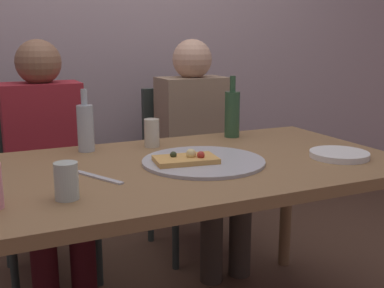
% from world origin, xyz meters
% --- Properties ---
extents(back_wall, '(6.00, 0.10, 2.60)m').
position_xyz_m(back_wall, '(0.00, 1.30, 1.30)').
color(back_wall, '#B29EA3').
rests_on(back_wall, ground_plane).
extents(dining_table, '(1.56, 0.88, 0.73)m').
position_xyz_m(dining_table, '(0.00, 0.00, 0.65)').
color(dining_table, olive).
rests_on(dining_table, ground_plane).
extents(pizza_tray, '(0.45, 0.45, 0.01)m').
position_xyz_m(pizza_tray, '(0.04, -0.03, 0.74)').
color(pizza_tray, '#ADADB2').
rests_on(pizza_tray, dining_table).
extents(pizza_slice_last, '(0.24, 0.16, 0.05)m').
position_xyz_m(pizza_slice_last, '(-0.03, -0.03, 0.75)').
color(pizza_slice_last, tan).
rests_on(pizza_slice_last, pizza_tray).
extents(wine_bottle, '(0.07, 0.07, 0.28)m').
position_xyz_m(wine_bottle, '(0.36, 0.34, 0.84)').
color(wine_bottle, '#2D5133').
rests_on(wine_bottle, dining_table).
extents(beer_bottle, '(0.07, 0.07, 0.25)m').
position_xyz_m(beer_bottle, '(-0.30, 0.34, 0.83)').
color(beer_bottle, '#B2BCC1').
rests_on(beer_bottle, dining_table).
extents(tumbler_near, '(0.07, 0.07, 0.11)m').
position_xyz_m(tumbler_near, '(-0.48, -0.22, 0.78)').
color(tumbler_near, '#B7C6BC').
rests_on(tumbler_near, dining_table).
extents(tumbler_far, '(0.06, 0.06, 0.12)m').
position_xyz_m(tumbler_far, '(-0.04, 0.30, 0.79)').
color(tumbler_far, beige).
rests_on(tumbler_far, dining_table).
extents(plate_stack, '(0.22, 0.22, 0.02)m').
position_xyz_m(plate_stack, '(0.54, -0.17, 0.74)').
color(plate_stack, white).
rests_on(plate_stack, dining_table).
extents(table_knife, '(0.12, 0.21, 0.01)m').
position_xyz_m(table_knife, '(-0.35, -0.06, 0.73)').
color(table_knife, '#B7B7BC').
rests_on(table_knife, dining_table).
extents(chair_left, '(0.44, 0.44, 0.90)m').
position_xyz_m(chair_left, '(-0.41, 0.84, 0.51)').
color(chair_left, '#2D3833').
rests_on(chair_left, ground_plane).
extents(chair_right, '(0.44, 0.44, 0.90)m').
position_xyz_m(chair_right, '(0.37, 0.84, 0.51)').
color(chair_right, '#2D3833').
rests_on(chair_right, ground_plane).
extents(guest_in_sweater, '(0.36, 0.56, 1.17)m').
position_xyz_m(guest_in_sweater, '(-0.41, 0.69, 0.64)').
color(guest_in_sweater, maroon).
rests_on(guest_in_sweater, ground_plane).
extents(guest_in_beanie, '(0.36, 0.56, 1.17)m').
position_xyz_m(guest_in_beanie, '(0.37, 0.69, 0.64)').
color(guest_in_beanie, '#937A60').
rests_on(guest_in_beanie, ground_plane).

